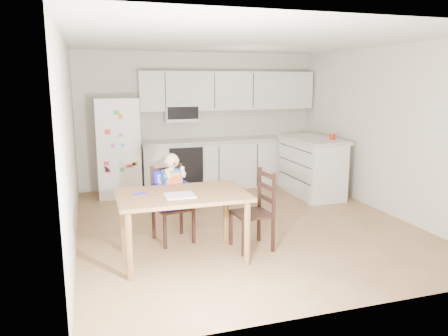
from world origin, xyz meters
The scene contains 10 objects.
room centered at (0.00, 0.48, 1.25)m, with size 4.52×5.01×2.51m.
refrigerator centered at (-1.55, 2.15, 0.85)m, with size 0.72×0.70×1.70m, color silver.
kitchen_run centered at (0.50, 2.24, 0.88)m, with size 3.37×0.62×2.15m.
kitchen_island centered at (1.68, 1.15, 0.51)m, with size 0.72×1.37×1.01m.
red_cup centered at (1.88, 0.84, 1.07)m, with size 0.09×0.09×0.11m, color #B72B0C.
dining_table centered at (-1.07, -0.94, 0.66)m, with size 1.43×0.92×0.77m.
napkin centered at (-1.13, -1.04, 0.77)m, with size 0.32×0.28×0.01m, color silver.
toddler_spoon centered at (-1.53, -0.84, 0.77)m, with size 0.02×0.02×0.12m, color #1E1AB0.
chair_booster centered at (-1.08, -0.32, 0.68)m, with size 0.50×0.50×1.12m.
chair_side centered at (-0.13, -0.88, 0.54)m, with size 0.45×0.45×0.95m.
Camera 1 is at (-2.04, -5.54, 2.00)m, focal length 35.00 mm.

